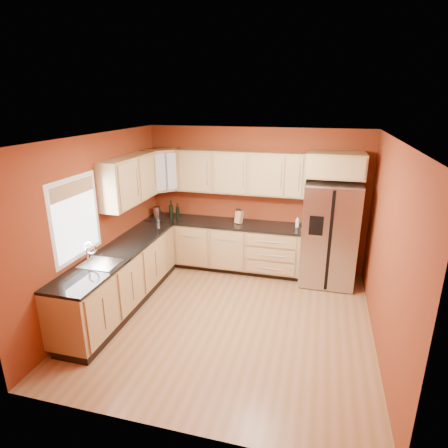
{
  "coord_description": "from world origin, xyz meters",
  "views": [
    {
      "loc": [
        1.13,
        -4.59,
        3.06
      ],
      "look_at": [
        -0.31,
        0.9,
        1.16
      ],
      "focal_mm": 30.0,
      "sensor_mm": 36.0,
      "label": 1
    }
  ],
  "objects_px": {
    "canister_left": "(157,212)",
    "soap_dispenser": "(297,222)",
    "refrigerator": "(329,234)",
    "wine_bottle_a": "(177,210)",
    "knife_block": "(239,217)"
  },
  "relations": [
    {
      "from": "knife_block",
      "to": "soap_dispenser",
      "type": "distance_m",
      "value": 1.04
    },
    {
      "from": "refrigerator",
      "to": "wine_bottle_a",
      "type": "height_order",
      "value": "refrigerator"
    },
    {
      "from": "knife_block",
      "to": "soap_dispenser",
      "type": "height_order",
      "value": "knife_block"
    },
    {
      "from": "canister_left",
      "to": "soap_dispenser",
      "type": "height_order",
      "value": "canister_left"
    },
    {
      "from": "canister_left",
      "to": "knife_block",
      "type": "xyz_separation_m",
      "value": [
        1.58,
        0.06,
        0.01
      ]
    },
    {
      "from": "soap_dispenser",
      "to": "knife_block",
      "type": "bearing_deg",
      "value": -177.92
    },
    {
      "from": "canister_left",
      "to": "refrigerator",
      "type": "bearing_deg",
      "value": -0.49
    },
    {
      "from": "knife_block",
      "to": "soap_dispenser",
      "type": "xyz_separation_m",
      "value": [
        1.04,
        0.04,
        -0.02
      ]
    },
    {
      "from": "refrigerator",
      "to": "wine_bottle_a",
      "type": "relative_size",
      "value": 6.13
    },
    {
      "from": "canister_left",
      "to": "knife_block",
      "type": "relative_size",
      "value": 0.92
    },
    {
      "from": "refrigerator",
      "to": "knife_block",
      "type": "xyz_separation_m",
      "value": [
        -1.59,
        0.08,
        0.14
      ]
    },
    {
      "from": "canister_left",
      "to": "wine_bottle_a",
      "type": "distance_m",
      "value": 0.39
    },
    {
      "from": "canister_left",
      "to": "soap_dispenser",
      "type": "distance_m",
      "value": 2.62
    },
    {
      "from": "knife_block",
      "to": "soap_dispenser",
      "type": "bearing_deg",
      "value": 23.02
    },
    {
      "from": "refrigerator",
      "to": "canister_left",
      "type": "distance_m",
      "value": 3.17
    }
  ]
}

